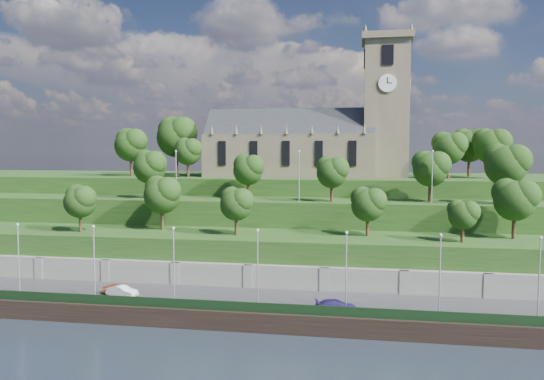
% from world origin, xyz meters
% --- Properties ---
extents(ground, '(320.00, 320.00, 0.00)m').
position_xyz_m(ground, '(0.00, 0.00, 0.00)').
color(ground, '#1B222B').
rests_on(ground, ground).
extents(promenade, '(160.00, 12.00, 2.00)m').
position_xyz_m(promenade, '(0.00, 6.00, 1.00)').
color(promenade, '#2D2D30').
rests_on(promenade, ground).
extents(quay_wall, '(160.00, 0.50, 2.20)m').
position_xyz_m(quay_wall, '(0.00, -0.05, 1.10)').
color(quay_wall, black).
rests_on(quay_wall, ground).
extents(fence, '(160.00, 0.10, 1.20)m').
position_xyz_m(fence, '(0.00, 0.60, 2.60)').
color(fence, black).
rests_on(fence, promenade).
extents(retaining_wall, '(160.00, 2.10, 5.00)m').
position_xyz_m(retaining_wall, '(0.00, 11.97, 2.50)').
color(retaining_wall, slate).
rests_on(retaining_wall, ground).
extents(embankment_lower, '(160.00, 12.00, 8.00)m').
position_xyz_m(embankment_lower, '(0.00, 18.00, 4.00)').
color(embankment_lower, '#1D3D14').
rests_on(embankment_lower, ground).
extents(embankment_upper, '(160.00, 10.00, 12.00)m').
position_xyz_m(embankment_upper, '(0.00, 29.00, 6.00)').
color(embankment_upper, '#1D3D14').
rests_on(embankment_upper, ground).
extents(hilltop, '(160.00, 32.00, 15.00)m').
position_xyz_m(hilltop, '(0.00, 50.00, 7.50)').
color(hilltop, '#1D3D14').
rests_on(hilltop, ground).
extents(church, '(38.60, 12.35, 27.60)m').
position_xyz_m(church, '(0.79, 45.98, 22.52)').
color(church, brown).
rests_on(church, hilltop).
extents(trees_lower, '(67.02, 9.10, 8.23)m').
position_xyz_m(trees_lower, '(-0.01, 18.52, 13.07)').
color(trees_lower, '#322213').
rests_on(trees_lower, embankment_lower).
extents(trees_upper, '(62.29, 8.53, 9.08)m').
position_xyz_m(trees_upper, '(7.02, 28.09, 17.53)').
color(trees_upper, '#322213').
rests_on(trees_upper, embankment_upper).
extents(trees_hilltop, '(74.09, 15.58, 12.02)m').
position_xyz_m(trees_hilltop, '(-4.78, 45.42, 21.76)').
color(trees_hilltop, '#322213').
rests_on(trees_hilltop, hilltop).
extents(lamp_posts_promenade, '(60.36, 0.36, 9.12)m').
position_xyz_m(lamp_posts_promenade, '(-2.00, 2.50, 7.19)').
color(lamp_posts_promenade, '#B2B2B7').
rests_on(lamp_posts_promenade, promenade).
extents(lamp_posts_upper, '(40.36, 0.36, 8.06)m').
position_xyz_m(lamp_posts_upper, '(0.00, 26.00, 16.64)').
color(lamp_posts_upper, '#B2B2B7').
rests_on(lamp_posts_upper, embankment_upper).
extents(car_left, '(3.99, 2.39, 1.27)m').
position_xyz_m(car_left, '(-20.59, 5.73, 2.64)').
color(car_left, '#AE4D1D').
rests_on(car_left, promenade).
extents(car_middle, '(4.24, 2.25, 1.33)m').
position_xyz_m(car_middle, '(-19.45, 4.49, 2.66)').
color(car_middle, silver).
rests_on(car_middle, promenade).
extents(car_right, '(4.95, 2.83, 1.35)m').
position_xyz_m(car_right, '(6.90, 2.60, 2.68)').
color(car_right, '#231854').
rests_on(car_right, promenade).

